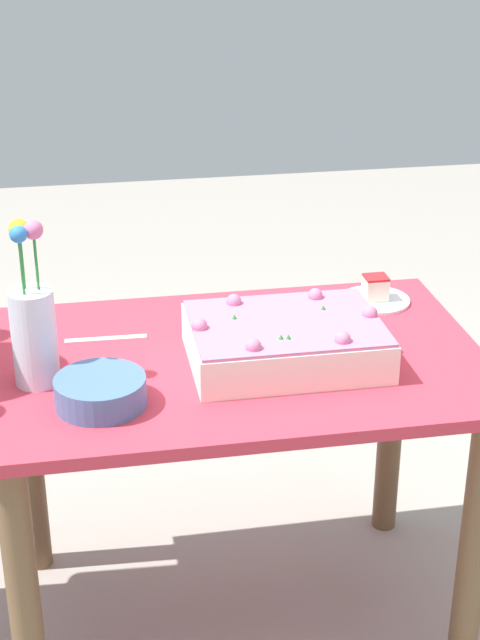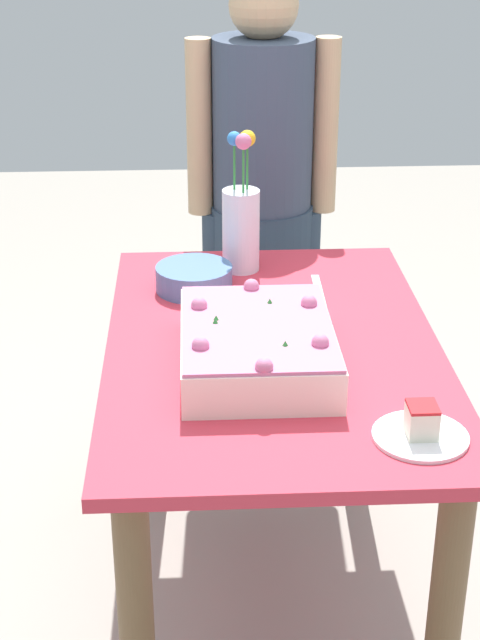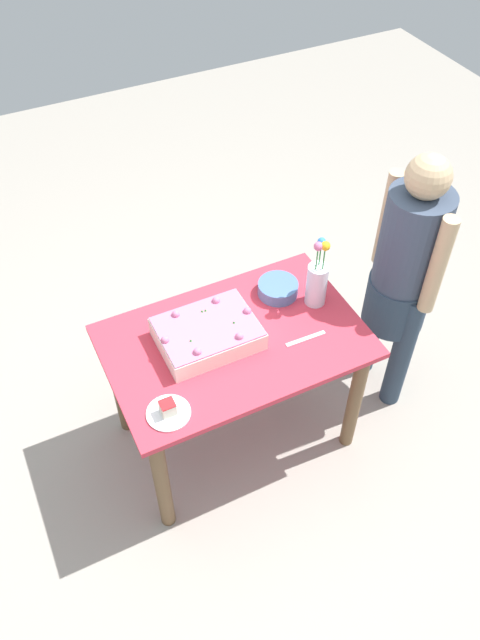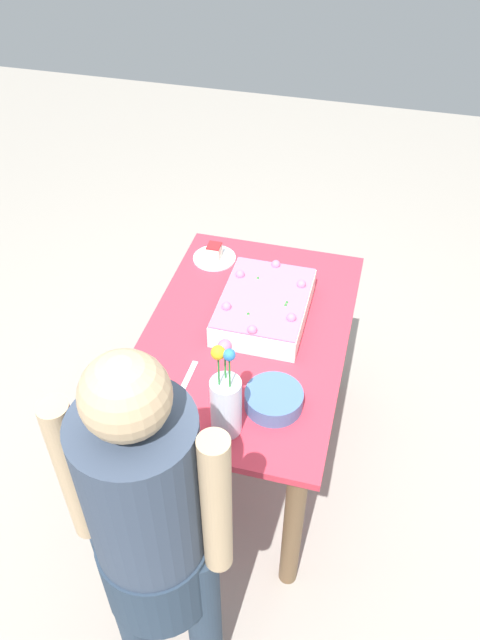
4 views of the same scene
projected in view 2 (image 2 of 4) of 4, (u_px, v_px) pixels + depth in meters
name	position (u px, v px, depth m)	size (l,w,h in m)	color
ground_plane	(269.00, 606.00, 2.54)	(8.00, 8.00, 0.00)	#9E978C
dining_table	(272.00, 400.00, 2.28)	(1.17, 0.76, 0.77)	#CC3344
sheet_cake	(257.00, 346.00, 2.09)	(0.44, 0.32, 0.12)	white
serving_plate_with_slice	(421.00, 429.00, 1.84)	(0.18, 0.18, 0.07)	white
cake_knife	(319.00, 290.00, 2.49)	(0.20, 0.02, 0.00)	silver
flower_vase	(241.00, 223.00, 2.57)	(0.10, 0.10, 0.37)	silver
fruit_bowl	(194.00, 278.00, 2.48)	(0.19, 0.19, 0.06)	#496CA1
person_standing	(262.00, 188.00, 2.98)	(0.31, 0.45, 1.49)	#29394C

